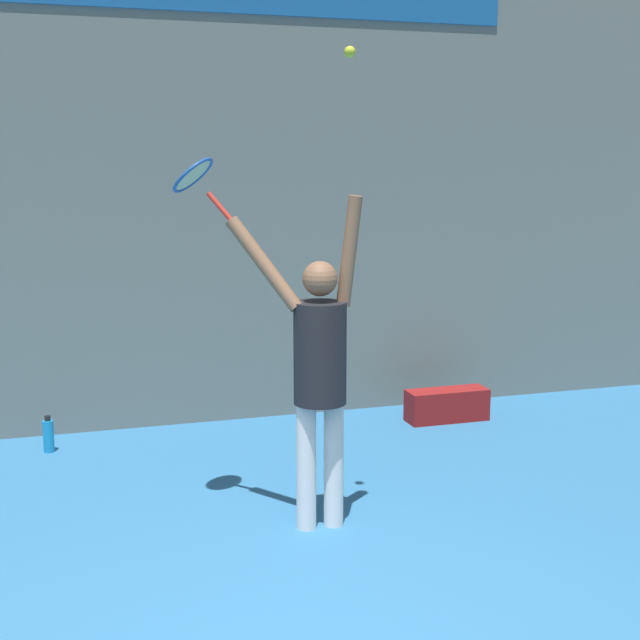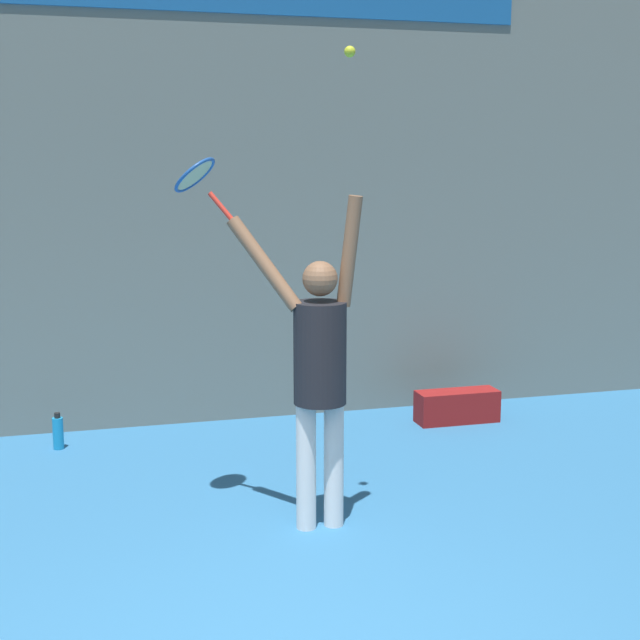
% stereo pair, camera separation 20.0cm
% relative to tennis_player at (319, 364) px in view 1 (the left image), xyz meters
% --- Properties ---
extents(back_wall, '(18.00, 0.10, 5.00)m').
position_rel_tennis_player_xyz_m(back_wall, '(-0.66, 2.64, 1.40)').
color(back_wall, slate).
rests_on(back_wall, ground_plane).
extents(tennis_player, '(0.84, 0.51, 2.17)m').
position_rel_tennis_player_xyz_m(tennis_player, '(0.00, 0.00, 0.00)').
color(tennis_player, white).
rests_on(tennis_player, ground_plane).
extents(tennis_racket, '(0.43, 0.41, 0.41)m').
position_rel_tennis_player_xyz_m(tennis_racket, '(-0.70, 0.41, 1.17)').
color(tennis_racket, red).
extents(tennis_ball, '(0.07, 0.07, 0.07)m').
position_rel_tennis_player_xyz_m(tennis_ball, '(0.17, -0.08, 1.92)').
color(tennis_ball, '#CCDB2D').
extents(water_bottle, '(0.09, 0.09, 0.31)m').
position_rel_tennis_player_xyz_m(water_bottle, '(-1.69, 2.11, -0.96)').
color(water_bottle, '#198CCC').
rests_on(water_bottle, ground_plane).
extents(equipment_bag, '(0.76, 0.26, 0.29)m').
position_rel_tennis_player_xyz_m(equipment_bag, '(1.85, 1.97, -0.95)').
color(equipment_bag, maroon).
rests_on(equipment_bag, ground_plane).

